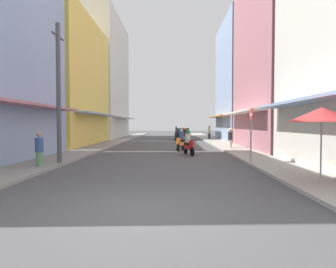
{
  "coord_description": "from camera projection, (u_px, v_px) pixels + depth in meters",
  "views": [
    {
      "loc": [
        0.75,
        -5.76,
        1.89
      ],
      "look_at": [
        0.33,
        18.14,
        1.05
      ],
      "focal_mm": 29.61,
      "sensor_mm": 36.0,
      "label": 1
    }
  ],
  "objects": [
    {
      "name": "motorbike_orange",
      "position": [
        181.0,
        141.0,
        19.87
      ],
      "size": [
        0.71,
        1.76,
        1.58
      ],
      "color": "black",
      "rests_on": "ground"
    },
    {
      "name": "pedestrian_far",
      "position": [
        209.0,
        132.0,
        33.62
      ],
      "size": [
        0.44,
        0.44,
        1.73
      ],
      "color": "#262628",
      "rests_on": "ground"
    },
    {
      "name": "building_left_far",
      "position": [
        99.0,
        79.0,
        38.17
      ],
      "size": [
        7.05,
        13.19,
        16.18
      ],
      "color": "silver",
      "rests_on": "ground"
    },
    {
      "name": "motorbike_red",
      "position": [
        189.0,
        144.0,
        16.95
      ],
      "size": [
        0.69,
        1.76,
        1.58
      ],
      "color": "black",
      "rests_on": "ground"
    },
    {
      "name": "pedestrian_crossing",
      "position": [
        230.0,
        137.0,
        20.81
      ],
      "size": [
        0.44,
        0.44,
        1.64
      ],
      "color": "beige",
      "rests_on": "ground"
    },
    {
      "name": "utility_pole",
      "position": [
        59.0,
        93.0,
        12.68
      ],
      "size": [
        0.2,
        1.2,
        6.5
      ],
      "color": "#4C4C4F",
      "rests_on": "ground"
    },
    {
      "name": "pedestrian_midway",
      "position": [
        39.0,
        151.0,
        11.71
      ],
      "size": [
        0.34,
        0.34,
        1.57
      ],
      "color": "#598C59",
      "rests_on": "ground"
    },
    {
      "name": "motorbike_silver",
      "position": [
        185.0,
        136.0,
        29.15
      ],
      "size": [
        0.65,
        1.78,
        1.58
      ],
      "color": "black",
      "rests_on": "ground"
    },
    {
      "name": "building_right_far",
      "position": [
        249.0,
        82.0,
        31.47
      ],
      "size": [
        7.05,
        10.26,
        13.52
      ],
      "color": "#8CA5CC",
      "rests_on": "ground"
    },
    {
      "name": "parked_car",
      "position": [
        182.0,
        134.0,
        33.05
      ],
      "size": [
        1.79,
        4.11,
        1.45
      ],
      "color": "black",
      "rests_on": "ground"
    },
    {
      "name": "sidewalk_left",
      "position": [
        110.0,
        143.0,
        26.87
      ],
      "size": [
        2.16,
        57.92,
        0.12
      ],
      "primitive_type": "cube",
      "color": "gray",
      "rests_on": "ground"
    },
    {
      "name": "sidewalk_right",
      "position": [
        220.0,
        143.0,
        26.68
      ],
      "size": [
        2.16,
        57.92,
        0.12
      ],
      "primitive_type": "cube",
      "color": "#ADA89E",
      "rests_on": "ground"
    },
    {
      "name": "vendor_umbrella",
      "position": [
        322.0,
        115.0,
        8.37
      ],
      "size": [
        1.94,
        1.94,
        2.41
      ],
      "color": "#99999E",
      "rests_on": "ground"
    },
    {
      "name": "motorbike_maroon",
      "position": [
        176.0,
        132.0,
        42.75
      ],
      "size": [
        0.57,
        1.8,
        1.58
      ],
      "color": "black",
      "rests_on": "ground"
    },
    {
      "name": "building_left_mid",
      "position": [
        61.0,
        83.0,
        24.95
      ],
      "size": [
        7.05,
        11.59,
        11.28
      ],
      "color": "#EFD159",
      "rests_on": "ground"
    },
    {
      "name": "building_right_mid",
      "position": [
        288.0,
        32.0,
        20.67
      ],
      "size": [
        7.05,
        10.06,
        17.63
      ],
      "color": "#B7727F",
      "rests_on": "ground"
    },
    {
      "name": "street_sign_no_entry",
      "position": [
        251.0,
        128.0,
        12.87
      ],
      "size": [
        0.07,
        0.6,
        2.65
      ],
      "color": "gray",
      "rests_on": "ground"
    },
    {
      "name": "ground_plane",
      "position": [
        165.0,
        144.0,
        26.78
      ],
      "size": [
        109.82,
        109.82,
        0.0
      ],
      "primitive_type": "plane",
      "color": "#4C4C4F"
    }
  ]
}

